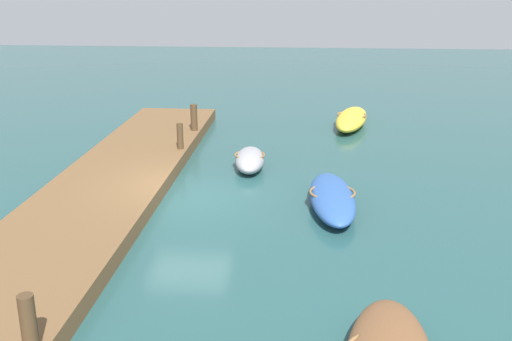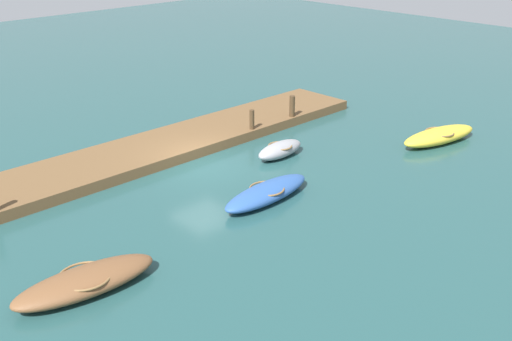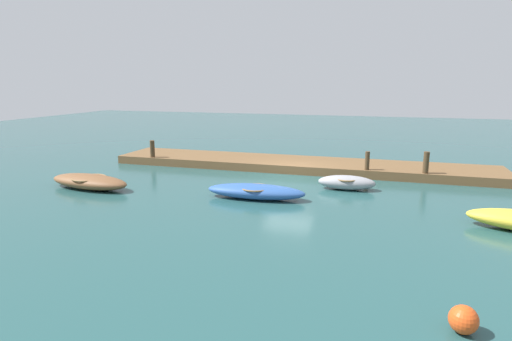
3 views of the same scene
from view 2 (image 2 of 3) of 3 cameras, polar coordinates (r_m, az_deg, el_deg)
ground_plane at (r=26.28m, az=-4.98°, el=0.50°), size 84.00×84.00×0.00m
dock_platform at (r=28.03m, az=-8.22°, el=2.33°), size 21.65×3.49×0.46m
rowboat_brown at (r=18.33m, az=-15.63°, el=-9.92°), size 4.38×1.94×0.66m
rowboat_blue at (r=22.90m, az=1.02°, el=-2.07°), size 4.31×1.50×0.63m
rowboat_yellow at (r=29.84m, az=16.73°, el=3.13°), size 4.57×2.10×0.71m
dinghy_grey at (r=26.98m, az=2.26°, el=1.97°), size 2.65×1.15×0.66m
mooring_post_west at (r=30.92m, az=3.39°, el=6.02°), size 0.27×0.27×1.07m
mooring_post_mid_west at (r=29.03m, az=-0.39°, el=4.78°), size 0.23×0.23×0.94m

